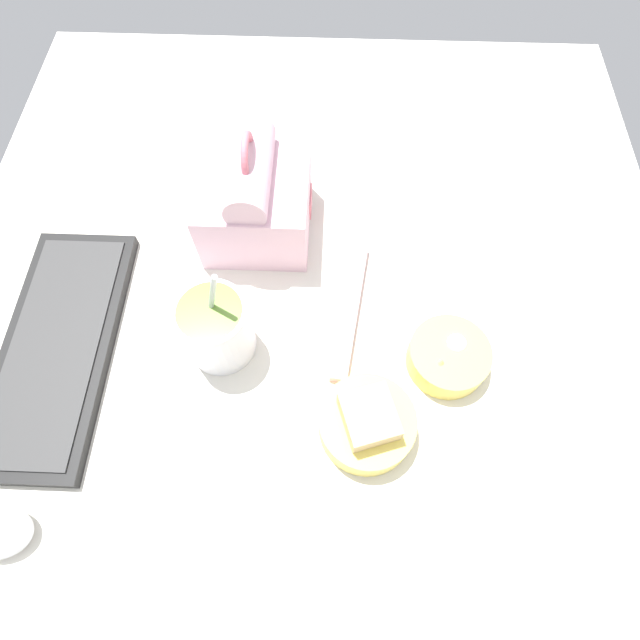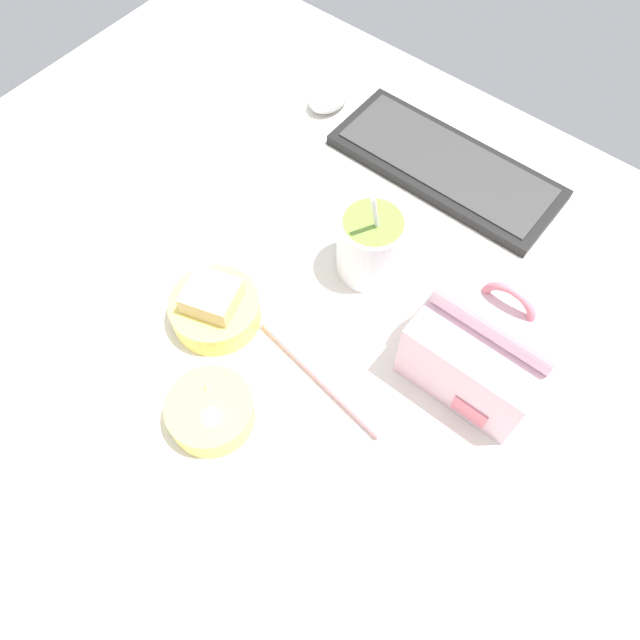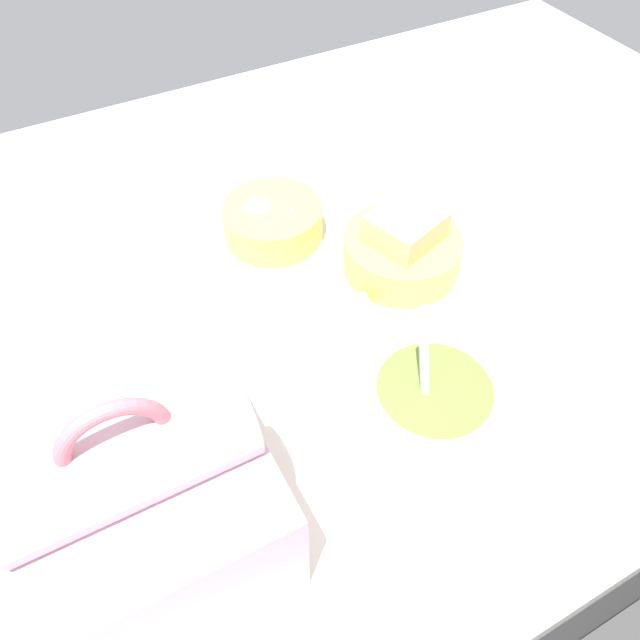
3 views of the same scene
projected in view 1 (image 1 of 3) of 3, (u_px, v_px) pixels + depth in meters
desk_surface at (309, 360)px, 70.82cm from camera, size 140.00×110.00×2.00cm
keyboard at (58, 345)px, 69.69cm from camera, size 37.18×14.75×2.10cm
lunch_bag at (255, 199)px, 74.15cm from camera, size 16.72×16.17×18.49cm
soup_cup at (216, 328)px, 65.94cm from camera, size 9.46×9.46×17.46cm
bento_bowl_sandwich at (367, 423)px, 63.05cm from camera, size 12.35×12.35×7.21cm
bento_bowl_snacks at (448, 359)px, 67.53cm from camera, size 11.00×11.00×4.92cm
chopstick_case at (350, 310)px, 72.44cm from camera, size 22.29×5.45×1.60cm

